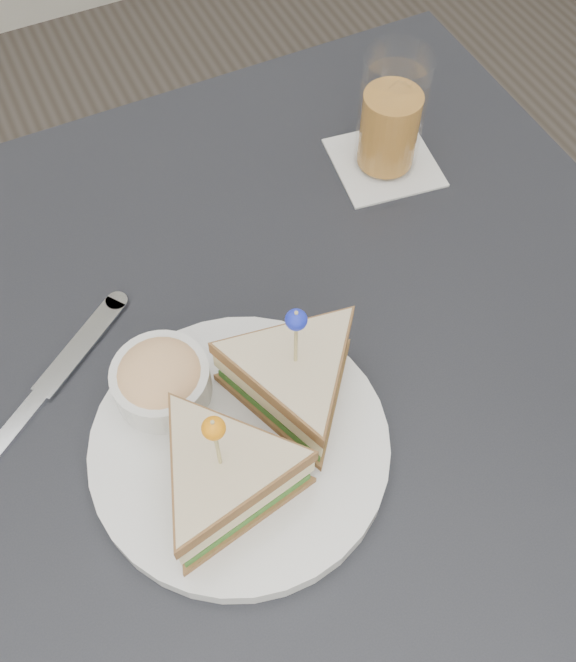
# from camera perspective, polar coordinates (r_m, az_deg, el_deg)

# --- Properties ---
(ground_plane) EXTENTS (3.50, 3.50, 0.00)m
(ground_plane) POSITION_cam_1_polar(r_m,az_deg,el_deg) (1.36, -0.21, -18.94)
(ground_plane) COLOR #3F3833
(table) EXTENTS (0.80, 0.80, 0.75)m
(table) POSITION_cam_1_polar(r_m,az_deg,el_deg) (0.73, -0.37, -6.26)
(table) COLOR black
(table) RESTS_ON ground
(plate_meal) EXTENTS (0.31, 0.31, 0.15)m
(plate_meal) POSITION_cam_1_polar(r_m,az_deg,el_deg) (0.59, -3.30, -7.37)
(plate_meal) COLOR white
(plate_meal) RESTS_ON table
(cutlery_knife) EXTENTS (0.18, 0.14, 0.01)m
(cutlery_knife) POSITION_cam_1_polar(r_m,az_deg,el_deg) (0.68, -18.11, -4.11)
(cutlery_knife) COLOR white
(cutlery_knife) RESTS_ON table
(drink_set) EXTENTS (0.12, 0.12, 0.14)m
(drink_set) POSITION_cam_1_polar(r_m,az_deg,el_deg) (0.79, 7.92, 15.87)
(drink_set) COLOR silver
(drink_set) RESTS_ON table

